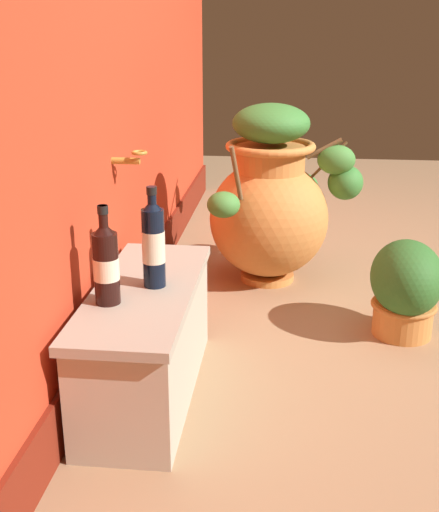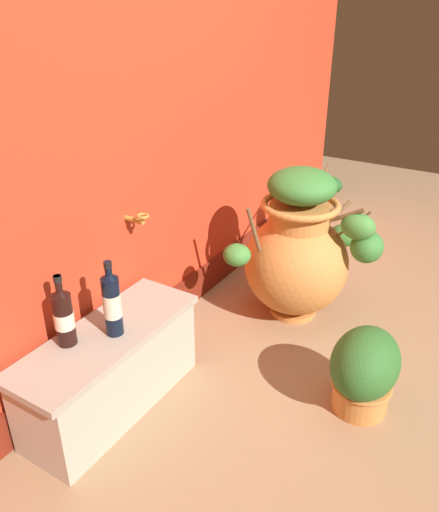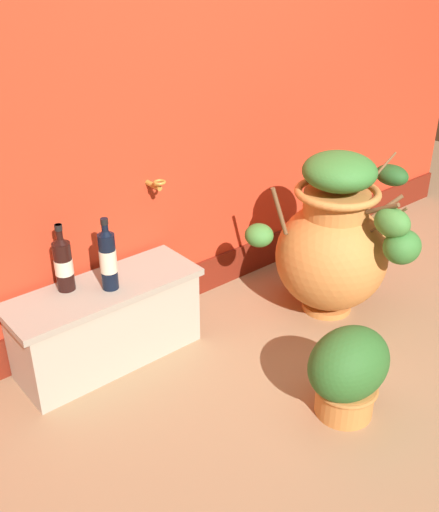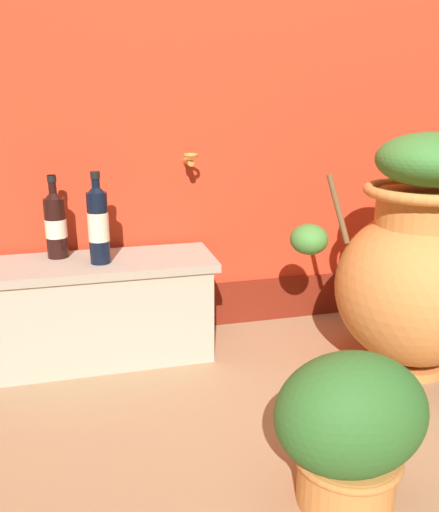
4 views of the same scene
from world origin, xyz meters
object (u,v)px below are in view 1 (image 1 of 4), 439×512
at_px(potted_shrub, 406,287).
at_px(terracotta_urn, 272,202).
at_px(wine_bottle_middle, 153,242).
at_px(wine_bottle_left, 106,262).

bearing_deg(potted_shrub, terracotta_urn, 44.95).
height_order(terracotta_urn, wine_bottle_middle, terracotta_urn).
distance_m(terracotta_urn, wine_bottle_left, 1.28).
relative_size(wine_bottle_left, potted_shrub, 0.78).
xyz_separation_m(wine_bottle_middle, potted_shrub, (0.51, -0.87, -0.32)).
bearing_deg(potted_shrub, wine_bottle_left, 124.04).
bearing_deg(wine_bottle_left, wine_bottle_middle, -37.06).
bearing_deg(wine_bottle_middle, terracotta_urn, -17.46).
distance_m(wine_bottle_left, potted_shrub, 1.22).
bearing_deg(wine_bottle_middle, wine_bottle_left, 142.94).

